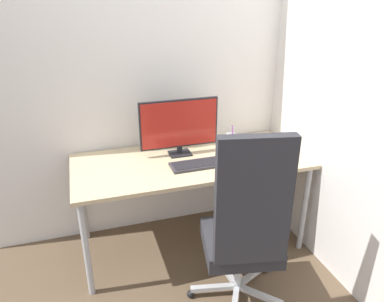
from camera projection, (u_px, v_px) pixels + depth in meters
The scene contains 10 objects.
ground_plane at pixel (191, 242), 2.94m from camera, with size 8.00×8.00×0.00m, color brown.
wall_back at pixel (175, 57), 2.73m from camera, with size 3.20×0.04×2.80m, color white.
wall_side_right at pixel (325, 65), 2.43m from camera, with size 0.04×2.25×2.80m, color white.
desk at pixel (191, 167), 2.67m from camera, with size 1.69×0.74×0.73m.
office_chair at pixel (245, 228), 2.10m from camera, with size 0.63×0.63×1.21m.
monitor at pixel (179, 125), 2.65m from camera, with size 0.58×0.13×0.42m.
keyboard at pixel (201, 164), 2.55m from camera, with size 0.43×0.17×0.02m.
mouse at pixel (250, 157), 2.65m from camera, with size 0.07×0.08×0.03m, color black.
pen_holder at pixel (231, 139), 2.87m from camera, with size 0.08×0.08×0.17m.
notebook at pixel (273, 152), 2.74m from camera, with size 0.12×0.20×0.02m, color beige.
Camera 1 is at (-0.71, -2.29, 1.84)m, focal length 34.10 mm.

